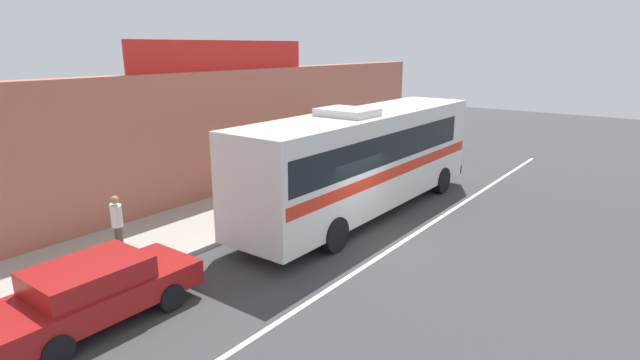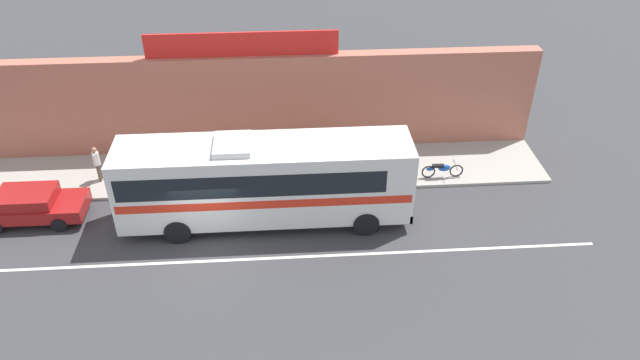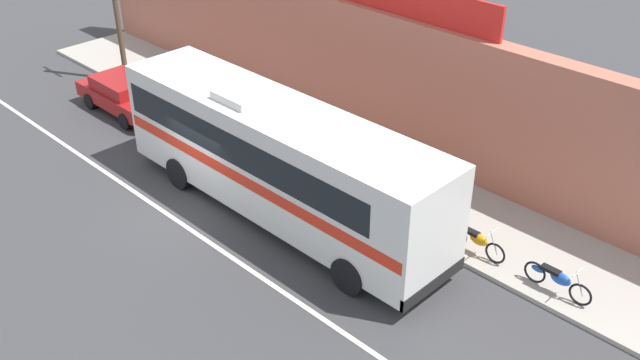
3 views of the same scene
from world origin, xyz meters
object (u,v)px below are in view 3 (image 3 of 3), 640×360
at_px(intercity_bus, 276,154).
at_px(motorcycle_purple, 557,279).
at_px(parked_car, 124,94).
at_px(pedestrian_far_right, 210,81).
at_px(motorcycle_blue, 476,240).
at_px(pedestrian_far_left, 434,170).
at_px(pedestrian_near_shop, 392,158).

xyz_separation_m(intercity_bus, motorcycle_purple, (7.90, 2.40, -1.50)).
xyz_separation_m(parked_car, pedestrian_far_right, (2.13, 2.54, 0.39)).
xyz_separation_m(motorcycle_purple, pedestrian_far_right, (-15.26, 0.82, 0.56)).
distance_m(intercity_bus, motorcycle_blue, 6.14).
distance_m(intercity_bus, pedestrian_far_left, 4.93).
distance_m(pedestrian_far_right, pedestrian_far_left, 10.25).
xyz_separation_m(pedestrian_far_right, pedestrian_far_left, (10.23, 0.68, -0.04)).
height_order(pedestrian_far_right, pedestrian_near_shop, pedestrian_far_right).
relative_size(motorcycle_purple, pedestrian_near_shop, 1.18).
distance_m(motorcycle_purple, pedestrian_near_shop, 6.61).
relative_size(motorcycle_blue, pedestrian_far_right, 1.09).
height_order(intercity_bus, motorcycle_purple, intercity_bus).
bearing_deg(parked_car, pedestrian_far_right, 50.03).
height_order(motorcycle_blue, pedestrian_near_shop, pedestrian_near_shop).
distance_m(motorcycle_purple, pedestrian_far_left, 5.28).
bearing_deg(parked_car, motorcycle_blue, 6.47).
distance_m(parked_car, pedestrian_near_shop, 11.31).
relative_size(intercity_bus, motorcycle_purple, 6.09).
distance_m(intercity_bus, pedestrian_near_shop, 4.00).
bearing_deg(motorcycle_blue, motorcycle_purple, 0.66).
bearing_deg(motorcycle_purple, pedestrian_far_left, 163.46).
distance_m(intercity_bus, pedestrian_far_right, 8.10).
height_order(motorcycle_purple, motorcycle_blue, same).
xyz_separation_m(pedestrian_far_right, pedestrian_near_shop, (8.78, 0.39, -0.06)).
bearing_deg(pedestrian_far_left, pedestrian_far_right, -176.20).
bearing_deg(intercity_bus, motorcycle_purple, 16.93).
height_order(parked_car, pedestrian_far_left, pedestrian_far_left).
bearing_deg(motorcycle_blue, pedestrian_far_left, 149.68).
xyz_separation_m(parked_car, pedestrian_far_left, (12.36, 3.22, 0.34)).
bearing_deg(intercity_bus, pedestrian_near_shop, 68.56).
bearing_deg(parked_car, pedestrian_near_shop, 15.02).
bearing_deg(pedestrian_near_shop, pedestrian_far_left, 11.49).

